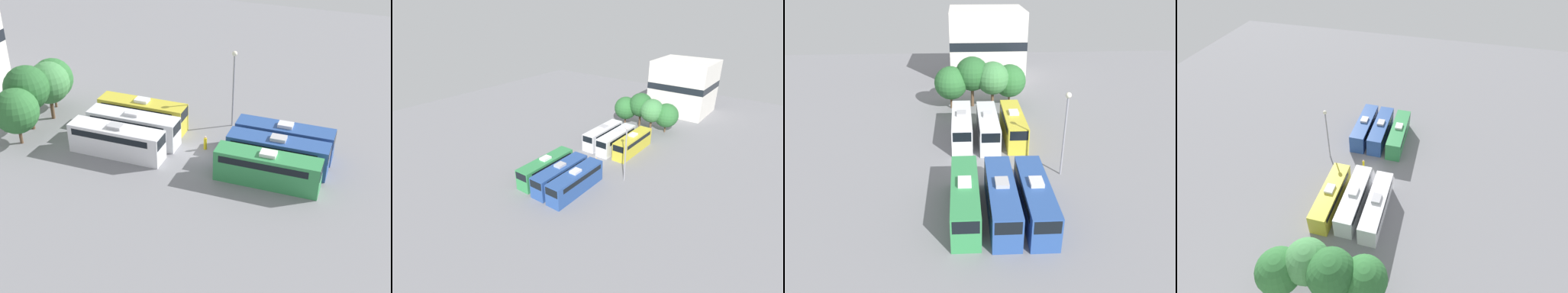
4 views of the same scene
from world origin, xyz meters
TOP-DOWN VIEW (x-y plane):
  - ground_plane at (0.00, 0.00)m, footprint 117.12×117.12m
  - bus_0 at (-3.23, -8.05)m, footprint 2.53×10.62m
  - bus_1 at (0.09, -8.32)m, footprint 2.53×10.62m
  - bus_2 at (3.17, -8.40)m, footprint 2.53×10.62m
  - bus_3 at (-3.37, 8.61)m, footprint 2.53×10.62m
  - bus_4 at (-0.01, 8.21)m, footprint 2.53×10.62m
  - bus_5 at (3.37, 8.62)m, footprint 2.53×10.62m
  - worker_person at (1.02, -0.07)m, footprint 0.36×0.36m
  - light_pole at (7.38, -1.27)m, footprint 0.60×0.60m
  - tree_0 at (-4.90, 19.98)m, footprint 5.12×5.12m
  - tree_1 at (-1.56, 20.74)m, footprint 5.28×5.28m
  - tree_2 at (1.56, 19.94)m, footprint 5.07×5.07m
  - tree_3 at (4.37, 21.34)m, footprint 5.18×5.18m
  - depot_building at (1.72, 37.29)m, footprint 13.87×12.60m

SIDE VIEW (x-z plane):
  - ground_plane at x=0.00m, z-range 0.00..0.00m
  - worker_person at x=1.02m, z-range -0.06..1.57m
  - bus_0 at x=-3.23m, z-range -0.01..3.71m
  - bus_1 at x=0.09m, z-range -0.01..3.71m
  - bus_2 at x=3.17m, z-range -0.01..3.71m
  - bus_3 at x=-3.37m, z-range -0.01..3.71m
  - bus_4 at x=-0.01m, z-range -0.01..3.71m
  - bus_5 at x=3.37m, z-range -0.01..3.71m
  - tree_3 at x=4.37m, z-range 0.65..7.13m
  - tree_0 at x=-4.90m, z-range 0.76..7.42m
  - tree_2 at x=1.56m, z-range 1.10..8.41m
  - tree_1 at x=-1.56m, z-range 1.30..9.22m
  - light_pole at x=7.38m, z-range 1.51..10.94m
  - depot_building at x=1.72m, z-range 0.07..13.08m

